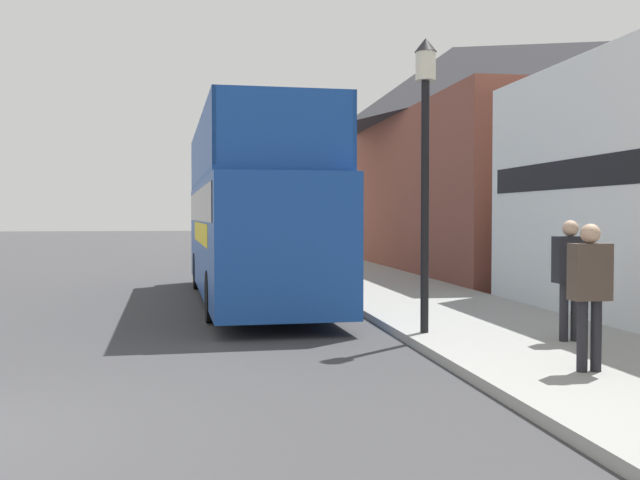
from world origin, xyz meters
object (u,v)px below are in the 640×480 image
lamp_post_second (341,171)px  lamp_post_nearest (425,130)px  pedestrian_second (590,283)px  parked_car_ahead_of_bus (261,255)px  tour_bus (251,225)px  lamp_post_third (310,181)px  pedestrian_third (570,268)px

lamp_post_second → lamp_post_nearest: bearing=-90.2°
pedestrian_second → parked_car_ahead_of_bus: bearing=98.7°
tour_bus → parked_car_ahead_of_bus: size_ratio=2.79×
pedestrian_second → lamp_post_nearest: size_ratio=0.38×
parked_car_ahead_of_bus → pedestrian_second: pedestrian_second is taller
lamp_post_nearest → lamp_post_third: bearing=88.8°
pedestrian_second → pedestrian_third: pedestrian_third is taller
lamp_post_third → tour_bus: bearing=-107.4°
pedestrian_third → lamp_post_nearest: lamp_post_nearest is taller
pedestrian_second → pedestrian_third: size_ratio=0.98×
parked_car_ahead_of_bus → lamp_post_second: (1.52, -6.22, 2.44)m
tour_bus → pedestrian_third: 8.40m
pedestrian_third → lamp_post_nearest: size_ratio=0.39×
lamp_post_third → lamp_post_second: bearing=-92.3°
pedestrian_second → lamp_post_nearest: (-1.06, 3.22, 2.17)m
pedestrian_second → lamp_post_second: bearing=95.6°
lamp_post_second → tour_bus: bearing=-153.2°
tour_bus → parked_car_ahead_of_bus: tour_bus is taller
pedestrian_second → pedestrian_third: 2.24m
pedestrian_third → lamp_post_third: bearing=95.8°
tour_bus → lamp_post_third: (2.67, 8.48, 1.44)m
lamp_post_nearest → lamp_post_second: lamp_post_nearest is taller
pedestrian_second → lamp_post_nearest: 4.02m
lamp_post_nearest → lamp_post_second: (0.02, 7.28, -0.23)m
lamp_post_second → pedestrian_second: bearing=-84.4°
pedestrian_third → lamp_post_third: size_ratio=0.40×
lamp_post_second → lamp_post_third: 7.29m
tour_bus → lamp_post_third: lamp_post_third is taller
pedestrian_third → parked_car_ahead_of_bus: bearing=103.0°
tour_bus → lamp_post_nearest: (2.35, -6.08, 1.58)m
pedestrian_second → lamp_post_third: 17.91m
lamp_post_nearest → lamp_post_third: size_ratio=1.05×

